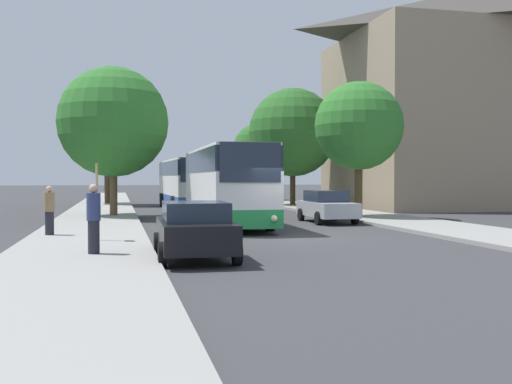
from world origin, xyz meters
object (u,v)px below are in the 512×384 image
at_px(pedestrian_waiting_near, 94,218).
at_px(pedestrian_waiting_far, 49,210).
at_px(bus_front, 226,184).
at_px(parked_car_right_near, 327,206).
at_px(parked_car_left_curb, 195,230).
at_px(bus_stop_sign, 97,192).
at_px(tree_right_far, 293,132).
at_px(tree_left_near, 107,119).
at_px(bus_middle, 186,183).
at_px(tree_right_near, 259,149).
at_px(tree_right_mid, 359,126).
at_px(parked_car_right_far, 247,195).
at_px(tree_left_far, 113,122).

distance_m(pedestrian_waiting_near, pedestrian_waiting_far, 5.92).
distance_m(bus_front, parked_car_right_near, 5.11).
xyz_separation_m(parked_car_left_curb, pedestrian_waiting_far, (-4.28, 6.32, 0.22)).
xyz_separation_m(bus_stop_sign, tree_right_far, (13.20, 22.59, 3.78)).
bearing_deg(pedestrian_waiting_far, bus_front, -39.11).
bearing_deg(tree_left_near, bus_middle, -51.84).
relative_size(bus_front, tree_right_near, 1.59).
xyz_separation_m(bus_stop_sign, tree_right_mid, (12.77, 9.22, 3.12)).
bearing_deg(bus_middle, parked_car_left_curb, -97.69).
height_order(parked_car_right_far, tree_right_near, tree_right_near).
bearing_deg(tree_right_far, tree_left_near, 158.25).
distance_m(parked_car_right_far, tree_left_near, 12.31).
distance_m(parked_car_left_curb, tree_right_near, 38.10).
relative_size(bus_stop_sign, tree_left_near, 0.26).
bearing_deg(bus_middle, tree_right_far, 8.15).
bearing_deg(tree_right_far, tree_left_far, -143.09).
xyz_separation_m(bus_front, bus_stop_sign, (-5.37, -6.74, -0.16)).
bearing_deg(bus_front, pedestrian_waiting_far, -146.64).
height_order(pedestrian_waiting_far, tree_left_far, tree_left_far).
bearing_deg(parked_car_left_curb, bus_front, 76.77).
relative_size(parked_car_left_curb, parked_car_right_near, 0.90).
bearing_deg(bus_middle, pedestrian_waiting_near, -103.69).
height_order(pedestrian_waiting_far, tree_left_near, tree_left_near).
bearing_deg(pedestrian_waiting_far, tree_left_near, 14.77).
xyz_separation_m(bus_front, pedestrian_waiting_near, (-5.34, -10.20, -0.76)).
relative_size(bus_middle, parked_car_right_far, 2.51).
distance_m(bus_middle, pedestrian_waiting_far, 20.15).
relative_size(parked_car_left_curb, pedestrian_waiting_far, 2.36).
relative_size(pedestrian_waiting_far, tree_right_far, 0.20).
xyz_separation_m(bus_middle, parked_car_left_curb, (-2.55, -25.27, -1.00)).
xyz_separation_m(bus_stop_sign, tree_right_near, (12.96, 32.36, 2.99)).
height_order(bus_middle, pedestrian_waiting_far, bus_middle).
bearing_deg(tree_left_far, tree_right_mid, -17.06).
height_order(pedestrian_waiting_near, pedestrian_waiting_far, pedestrian_waiting_near).
distance_m(parked_car_right_near, tree_left_near, 23.85).
height_order(bus_front, tree_right_mid, tree_right_mid).
distance_m(pedestrian_waiting_near, tree_left_near, 31.86).
height_order(parked_car_right_near, pedestrian_waiting_near, pedestrian_waiting_near).
distance_m(bus_front, bus_middle, 14.42).
distance_m(bus_middle, bus_stop_sign, 21.78).
bearing_deg(parked_car_left_curb, tree_left_near, 95.99).
bearing_deg(parked_car_right_far, tree_right_near, -109.66).
xyz_separation_m(bus_front, parked_car_left_curb, (-2.76, -10.85, -1.05)).
height_order(bus_front, tree_left_near, tree_left_near).
bearing_deg(parked_car_left_curb, parked_car_right_far, 76.30).
distance_m(bus_front, tree_right_far, 18.04).
bearing_deg(bus_front, parked_car_right_far, 75.58).
xyz_separation_m(parked_car_left_curb, tree_right_near, (10.35, 36.47, 3.87)).
xyz_separation_m(parked_car_right_far, pedestrian_waiting_far, (-12.01, -23.02, 0.23)).
distance_m(parked_car_left_curb, pedestrian_waiting_far, 7.64).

